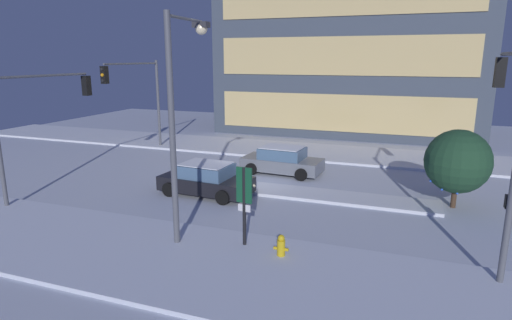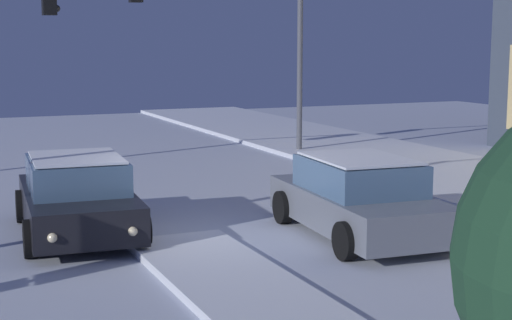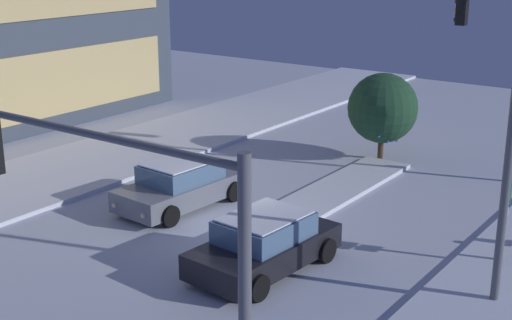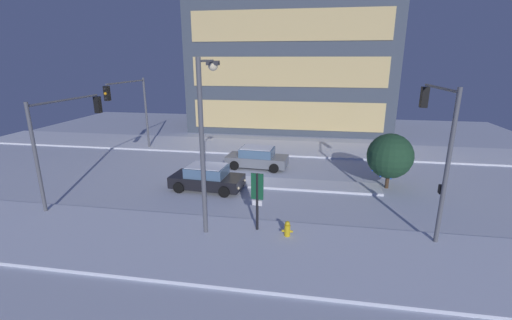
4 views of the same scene
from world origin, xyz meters
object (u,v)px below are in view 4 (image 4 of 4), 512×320
Objects in this scene: street_lamp_arched at (206,121)px; traffic_light_corner_near_left at (67,126)px; traffic_light_corner_near_right at (437,133)px; car_near at (207,178)px; fire_hydrant at (287,230)px; parking_info_sign at (257,196)px; decorated_tree_median at (390,156)px; car_far at (257,158)px; traffic_light_corner_far_left at (131,102)px.

traffic_light_corner_near_left is at bearing 70.66° from street_lamp_arched.
car_near is at bearing 75.33° from traffic_light_corner_near_right.
car_near is 0.77× the size of traffic_light_corner_near_left.
parking_info_sign is at bearing 165.05° from fire_hydrant.
decorated_tree_median is (10.66, 2.01, 1.30)m from car_near.
traffic_light_corner_near_left is at bearing -166.57° from decorated_tree_median.
car_far is 5.41× the size of fire_hydrant.
fire_hydrant is at bearing -127.23° from decorated_tree_median.
car_far is at bearing 14.95° from parking_info_sign.
fire_hydrant is (12.26, -2.95, -3.61)m from traffic_light_corner_near_left.
traffic_light_corner_near_left is at bearing 166.45° from fire_hydrant.
street_lamp_arched reaches higher than car_far.
car_near is 0.99× the size of car_far.
traffic_light_corner_near_right is at bearing 143.82° from car_far.
car_far is 12.10m from traffic_light_corner_near_left.
traffic_light_corner_near_right reaches higher than car_far.
parking_info_sign is (2.27, -0.17, -3.19)m from street_lamp_arched.
car_far is 8.97m from decorated_tree_median.
car_far is 0.59× the size of street_lamp_arched.
traffic_light_corner_near_right reaches higher than decorated_tree_median.
decorated_tree_median is at bearing 165.86° from car_far.
decorated_tree_median is at bearing -39.56° from parking_info_sign.
traffic_light_corner_near_right is at bearing 19.49° from fire_hydrant.
car_far is 1.61× the size of parking_info_sign.
traffic_light_corner_near_left is 6.92× the size of fire_hydrant.
traffic_light_corner_far_left is at bearing -4.91° from car_far.
traffic_light_corner_far_left reaches higher than traffic_light_corner_near_left.
car_far reaches higher than fire_hydrant.
car_near is 0.68× the size of traffic_light_corner_near_right.
decorated_tree_median reaches higher than fire_hydrant.
car_far is at bearing 69.36° from car_near.
decorated_tree_median is (-0.73, 4.99, -2.45)m from traffic_light_corner_near_right.
fire_hydrant is at bearing -103.55° from traffic_light_corner_near_left.
fire_hydrant is at bearing 109.49° from traffic_light_corner_near_right.
traffic_light_corner_far_left is at bearing 52.09° from parking_info_sign.
parking_info_sign is at bearing -47.22° from car_near.
street_lamp_arched reaches higher than car_near.
car_far is 10.36m from street_lamp_arched.
traffic_light_corner_near_right is 5.61m from decorated_tree_median.
traffic_light_corner_far_left reaches higher than car_near.
parking_info_sign is 9.66m from decorated_tree_median.
car_near is 5.33× the size of fire_hydrant.
street_lamp_arched is at bearing -67.17° from car_near.
street_lamp_arched reaches higher than fire_hydrant.
traffic_light_corner_far_left is (-10.26, 1.63, 3.59)m from car_far.
traffic_light_corner_far_left is (-8.03, 6.42, 3.59)m from car_near.
fire_hydrant is at bearing 110.73° from car_far.
street_lamp_arched is 2.72× the size of parking_info_sign.
traffic_light_corner_far_left reaches higher than parking_info_sign.
street_lamp_arched is at bearing -143.87° from decorated_tree_median.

